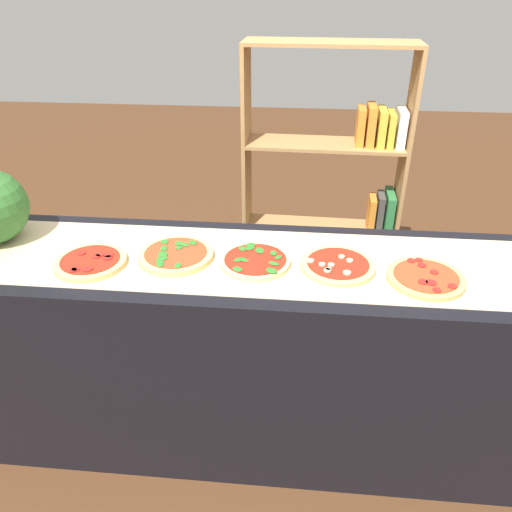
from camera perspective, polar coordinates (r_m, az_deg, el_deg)
ground_plane at (r=2.40m, az=-0.00°, el=-18.91°), size 12.00×12.00×0.00m
counter at (r=2.09m, az=-0.00°, el=-10.98°), size 2.44×0.61×0.88m
parchment_paper at (r=1.83m, az=-0.00°, el=-0.51°), size 2.03×0.48×0.00m
pizza_pepperoni_0 at (r=1.89m, az=-18.49°, el=-0.65°), size 0.26×0.26×0.03m
pizza_spinach_1 at (r=1.86m, az=-9.21°, el=0.13°), size 0.28×0.28×0.03m
pizza_spinach_2 at (r=1.80m, az=-0.08°, el=-0.60°), size 0.26×0.26×0.03m
pizza_mushroom_3 at (r=1.80m, az=9.37°, el=-1.04°), size 0.27×0.27×0.03m
pizza_pepperoni_4 at (r=1.81m, az=18.94°, el=-2.39°), size 0.27×0.27×0.02m
bookshelf at (r=2.84m, az=9.69°, el=6.40°), size 0.87×0.29×1.51m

